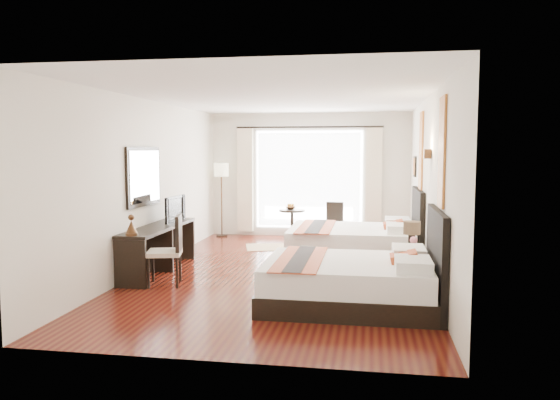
% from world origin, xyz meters
% --- Properties ---
extents(floor, '(4.50, 7.50, 0.01)m').
position_xyz_m(floor, '(0.00, 0.00, -0.01)').
color(floor, '#3E0D0B').
rests_on(floor, ground).
extents(ceiling, '(4.50, 7.50, 0.02)m').
position_xyz_m(ceiling, '(0.00, 0.00, 2.79)').
color(ceiling, white).
rests_on(ceiling, wall_headboard).
extents(wall_headboard, '(0.01, 7.50, 2.80)m').
position_xyz_m(wall_headboard, '(2.25, 0.00, 1.40)').
color(wall_headboard, silver).
rests_on(wall_headboard, floor).
extents(wall_desk, '(0.01, 7.50, 2.80)m').
position_xyz_m(wall_desk, '(-2.25, 0.00, 1.40)').
color(wall_desk, silver).
rests_on(wall_desk, floor).
extents(wall_window, '(4.50, 0.01, 2.80)m').
position_xyz_m(wall_window, '(0.00, 3.75, 1.40)').
color(wall_window, silver).
rests_on(wall_window, floor).
extents(wall_entry, '(4.50, 0.01, 2.80)m').
position_xyz_m(wall_entry, '(0.00, -3.75, 1.40)').
color(wall_entry, silver).
rests_on(wall_entry, floor).
extents(window_glass, '(2.40, 0.02, 2.20)m').
position_xyz_m(window_glass, '(0.00, 3.73, 1.30)').
color(window_glass, white).
rests_on(window_glass, wall_window).
extents(sheer_curtain, '(2.30, 0.02, 2.10)m').
position_xyz_m(sheer_curtain, '(0.00, 3.67, 1.30)').
color(sheer_curtain, white).
rests_on(sheer_curtain, wall_window).
extents(drape_left, '(0.35, 0.14, 2.35)m').
position_xyz_m(drape_left, '(-1.45, 3.63, 1.28)').
color(drape_left, beige).
rests_on(drape_left, floor).
extents(drape_right, '(0.35, 0.14, 2.35)m').
position_xyz_m(drape_right, '(1.45, 3.63, 1.28)').
color(drape_right, beige).
rests_on(drape_right, floor).
extents(art_panel_near, '(0.03, 0.50, 1.35)m').
position_xyz_m(art_panel_near, '(2.23, -1.66, 1.95)').
color(art_panel_near, '#9C4716').
rests_on(art_panel_near, wall_headboard).
extents(art_panel_far, '(0.03, 0.50, 1.35)m').
position_xyz_m(art_panel_far, '(2.23, 1.14, 1.95)').
color(art_panel_far, '#9C4716').
rests_on(art_panel_far, wall_headboard).
extents(wall_sconce, '(0.10, 0.14, 0.14)m').
position_xyz_m(wall_sconce, '(2.19, -0.33, 1.92)').
color(wall_sconce, '#3F2816').
rests_on(wall_sconce, wall_headboard).
extents(mirror_frame, '(0.04, 1.25, 0.95)m').
position_xyz_m(mirror_frame, '(-2.22, -0.26, 1.55)').
color(mirror_frame, black).
rests_on(mirror_frame, wall_desk).
extents(mirror_glass, '(0.01, 1.12, 0.82)m').
position_xyz_m(mirror_glass, '(-2.19, -0.26, 1.55)').
color(mirror_glass, white).
rests_on(mirror_glass, mirror_frame).
extents(bed_near, '(2.20, 1.72, 1.24)m').
position_xyz_m(bed_near, '(1.20, -1.66, 0.32)').
color(bed_near, black).
rests_on(bed_near, floor).
extents(bed_far, '(2.30, 1.79, 1.30)m').
position_xyz_m(bed_far, '(1.16, 1.14, 0.33)').
color(bed_far, black).
rests_on(bed_far, floor).
extents(nightstand, '(0.39, 0.49, 0.47)m').
position_xyz_m(nightstand, '(1.98, -0.33, 0.23)').
color(nightstand, black).
rests_on(nightstand, floor).
extents(table_lamp, '(0.25, 0.25, 0.40)m').
position_xyz_m(table_lamp, '(2.01, -0.19, 0.78)').
color(table_lamp, black).
rests_on(table_lamp, nightstand).
extents(vase, '(0.14, 0.14, 0.14)m').
position_xyz_m(vase, '(2.02, -0.44, 0.57)').
color(vase, black).
rests_on(vase, nightstand).
extents(console_desk, '(0.50, 2.20, 0.76)m').
position_xyz_m(console_desk, '(-1.99, -0.26, 0.38)').
color(console_desk, black).
rests_on(console_desk, floor).
extents(television, '(0.15, 0.77, 0.44)m').
position_xyz_m(television, '(-1.97, 0.27, 0.97)').
color(television, black).
rests_on(television, console_desk).
extents(bronze_figurine, '(0.22, 0.22, 0.27)m').
position_xyz_m(bronze_figurine, '(-1.99, -1.26, 0.89)').
color(bronze_figurine, '#3F2816').
rests_on(bronze_figurine, console_desk).
extents(desk_chair, '(0.58, 0.58, 1.03)m').
position_xyz_m(desk_chair, '(-1.56, -1.05, 0.31)').
color(desk_chair, beige).
rests_on(desk_chair, floor).
extents(floor_lamp, '(0.34, 0.34, 1.67)m').
position_xyz_m(floor_lamp, '(-1.96, 3.43, 1.41)').
color(floor_lamp, black).
rests_on(floor_lamp, floor).
extents(side_table, '(0.58, 0.58, 0.66)m').
position_xyz_m(side_table, '(-0.31, 3.26, 0.33)').
color(side_table, black).
rests_on(side_table, floor).
extents(fruit_bowl, '(0.26, 0.26, 0.06)m').
position_xyz_m(fruit_bowl, '(-0.35, 3.30, 0.69)').
color(fruit_bowl, '#412B17').
rests_on(fruit_bowl, side_table).
extents(window_chair, '(0.42, 0.42, 0.85)m').
position_xyz_m(window_chair, '(0.62, 3.04, 0.26)').
color(window_chair, beige).
rests_on(window_chair, floor).
extents(jute_rug, '(1.39, 1.11, 0.01)m').
position_xyz_m(jute_rug, '(-0.48, 2.24, 0.01)').
color(jute_rug, tan).
rests_on(jute_rug, floor).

